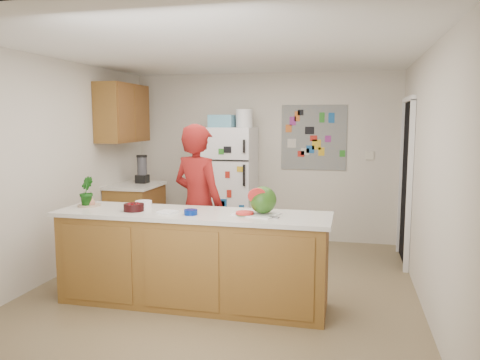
% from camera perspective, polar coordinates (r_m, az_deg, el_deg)
% --- Properties ---
extents(floor, '(4.00, 4.50, 0.02)m').
position_cam_1_polar(floor, '(5.21, -1.80, -13.06)').
color(floor, brown).
rests_on(floor, ground).
extents(wall_back, '(4.00, 0.02, 2.50)m').
position_cam_1_polar(wall_back, '(7.11, 2.90, 2.83)').
color(wall_back, beige).
rests_on(wall_back, ground).
extents(wall_left, '(0.02, 4.50, 2.50)m').
position_cam_1_polar(wall_left, '(5.77, -21.51, 1.30)').
color(wall_left, beige).
rests_on(wall_left, ground).
extents(wall_right, '(0.02, 4.50, 2.50)m').
position_cam_1_polar(wall_right, '(4.80, 21.97, 0.16)').
color(wall_right, beige).
rests_on(wall_right, ground).
extents(ceiling, '(4.00, 4.50, 0.02)m').
position_cam_1_polar(ceiling, '(4.94, -1.92, 15.54)').
color(ceiling, white).
rests_on(ceiling, wall_back).
extents(doorway, '(0.03, 0.85, 2.04)m').
position_cam_1_polar(doorway, '(6.25, 19.67, -0.32)').
color(doorway, black).
rests_on(doorway, ground).
extents(peninsula_base, '(2.60, 0.62, 0.88)m').
position_cam_1_polar(peninsula_base, '(4.67, -5.85, -9.71)').
color(peninsula_base, brown).
rests_on(peninsula_base, floor).
extents(peninsula_top, '(2.68, 0.70, 0.04)m').
position_cam_1_polar(peninsula_top, '(4.56, -5.92, -4.16)').
color(peninsula_top, silver).
rests_on(peninsula_top, peninsula_base).
extents(side_counter_base, '(0.60, 0.80, 0.86)m').
position_cam_1_polar(side_counter_base, '(6.89, -12.57, -4.37)').
color(side_counter_base, brown).
rests_on(side_counter_base, floor).
extents(side_counter_top, '(0.64, 0.84, 0.04)m').
position_cam_1_polar(side_counter_top, '(6.81, -12.67, -0.66)').
color(side_counter_top, silver).
rests_on(side_counter_top, side_counter_base).
extents(upper_cabinets, '(0.35, 1.00, 0.80)m').
position_cam_1_polar(upper_cabinets, '(6.77, -14.10, 7.91)').
color(upper_cabinets, brown).
rests_on(upper_cabinets, wall_left).
extents(refrigerator, '(0.75, 0.70, 1.70)m').
position_cam_1_polar(refrigerator, '(6.88, -1.38, -0.66)').
color(refrigerator, silver).
rests_on(refrigerator, floor).
extents(fridge_top_bin, '(0.35, 0.28, 0.18)m').
position_cam_1_polar(fridge_top_bin, '(6.84, -2.22, 7.19)').
color(fridge_top_bin, '#5999B2').
rests_on(fridge_top_bin, refrigerator).
extents(photo_collage, '(0.95, 0.01, 0.95)m').
position_cam_1_polar(photo_collage, '(6.98, 8.97, 5.14)').
color(photo_collage, slate).
rests_on(photo_collage, wall_back).
extents(person, '(0.76, 0.64, 1.76)m').
position_cam_1_polar(person, '(5.12, -5.12, -3.08)').
color(person, maroon).
rests_on(person, floor).
extents(blender_appliance, '(0.14, 0.14, 0.38)m').
position_cam_1_polar(blender_appliance, '(6.89, -11.84, 1.21)').
color(blender_appliance, black).
rests_on(blender_appliance, side_counter_top).
extents(cutting_board, '(0.46, 0.40, 0.01)m').
position_cam_1_polar(cutting_board, '(4.41, 1.98, -4.18)').
color(cutting_board, silver).
rests_on(cutting_board, peninsula_top).
extents(watermelon, '(0.26, 0.26, 0.26)m').
position_cam_1_polar(watermelon, '(4.39, 2.81, -2.44)').
color(watermelon, '#165C10').
rests_on(watermelon, cutting_board).
extents(watermelon_slice, '(0.17, 0.17, 0.02)m').
position_cam_1_polar(watermelon_slice, '(4.37, 0.59, -4.03)').
color(watermelon_slice, '#E71E4D').
rests_on(watermelon_slice, cutting_board).
extents(cherry_bowl, '(0.24, 0.24, 0.07)m').
position_cam_1_polar(cherry_bowl, '(4.70, -12.82, -3.28)').
color(cherry_bowl, black).
rests_on(cherry_bowl, peninsula_top).
extents(white_bowl, '(0.20, 0.20, 0.06)m').
position_cam_1_polar(white_bowl, '(4.91, -11.67, -2.85)').
color(white_bowl, silver).
rests_on(white_bowl, peninsula_top).
extents(cobalt_bowl, '(0.16, 0.16, 0.05)m').
position_cam_1_polar(cobalt_bowl, '(4.42, -6.02, -3.92)').
color(cobalt_bowl, navy).
rests_on(cobalt_bowl, peninsula_top).
extents(plate, '(0.26, 0.26, 0.02)m').
position_cam_1_polar(plate, '(5.09, -17.90, -2.95)').
color(plate, beige).
rests_on(plate, peninsula_top).
extents(paper_towel, '(0.19, 0.18, 0.02)m').
position_cam_1_polar(paper_towel, '(4.55, -8.80, -3.85)').
color(paper_towel, silver).
rests_on(paper_towel, peninsula_top).
extents(keys, '(0.11, 0.07, 0.01)m').
position_cam_1_polar(keys, '(4.27, 4.14, -4.55)').
color(keys, gray).
rests_on(keys, peninsula_top).
extents(potted_plant, '(0.21, 0.22, 0.31)m').
position_cam_1_polar(potted_plant, '(5.07, -18.26, -1.35)').
color(potted_plant, '#0E3F10').
rests_on(potted_plant, peninsula_top).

